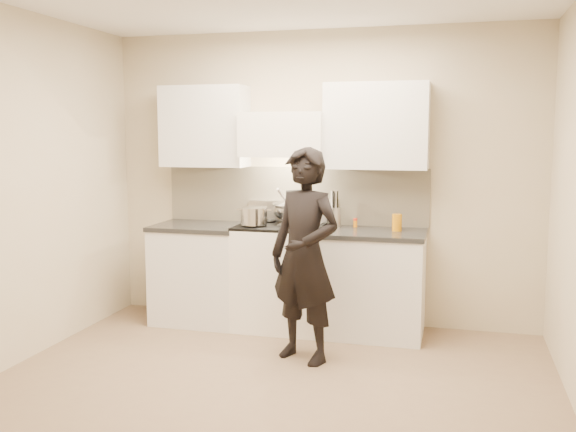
{
  "coord_description": "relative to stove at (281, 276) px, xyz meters",
  "views": [
    {
      "loc": [
        1.23,
        -4.08,
        1.76
      ],
      "look_at": [
        -0.13,
        1.05,
        1.08
      ],
      "focal_mm": 40.0,
      "sensor_mm": 36.0,
      "label": 1
    }
  ],
  "objects": [
    {
      "name": "spice_jar",
      "position": [
        0.65,
        0.19,
        0.49
      ],
      "size": [
        0.04,
        0.04,
        0.08
      ],
      "color": "orange",
      "rests_on": "counter_right"
    },
    {
      "name": "utensil_crock",
      "position": [
        0.46,
        0.18,
        0.55
      ],
      "size": [
        0.12,
        0.12,
        0.33
      ],
      "color": "#BCBCBC",
      "rests_on": "counter_right"
    },
    {
      "name": "counter_right",
      "position": [
        0.83,
        0.0,
        -0.01
      ],
      "size": [
        0.92,
        0.67,
        0.92
      ],
      "color": "white",
      "rests_on": "ground"
    },
    {
      "name": "room_shell",
      "position": [
        0.24,
        -1.05,
        1.12
      ],
      "size": [
        4.04,
        3.54,
        2.7
      ],
      "color": "beige",
      "rests_on": "ground"
    },
    {
      "name": "ground_plane",
      "position": [
        0.3,
        -1.42,
        -0.47
      ],
      "size": [
        4.0,
        4.0,
        0.0
      ],
      "primitive_type": "plane",
      "color": "#806950"
    },
    {
      "name": "person",
      "position": [
        0.41,
        -0.78,
        0.35
      ],
      "size": [
        0.71,
        0.61,
        1.66
      ],
      "primitive_type": "imported",
      "rotation": [
        0.0,
        0.0,
        -0.41
      ],
      "color": "black",
      "rests_on": "ground"
    },
    {
      "name": "oil_glass",
      "position": [
        1.03,
        0.06,
        0.52
      ],
      "size": [
        0.08,
        0.08,
        0.15
      ],
      "color": "#CD7D09",
      "rests_on": "counter_right"
    },
    {
      "name": "wok",
      "position": [
        0.1,
        0.11,
        0.6
      ],
      "size": [
        0.42,
        0.52,
        0.34
      ],
      "color": "#B5B5B7",
      "rests_on": "stove"
    },
    {
      "name": "stove",
      "position": [
        0.0,
        0.0,
        0.0
      ],
      "size": [
        0.76,
        0.65,
        0.96
      ],
      "color": "white",
      "rests_on": "ground"
    },
    {
      "name": "counter_left",
      "position": [
        -0.78,
        0.0,
        -0.01
      ],
      "size": [
        0.82,
        0.67,
        0.92
      ],
      "color": "white",
      "rests_on": "ground"
    },
    {
      "name": "stock_pot",
      "position": [
        -0.2,
        -0.14,
        0.56
      ],
      "size": [
        0.33,
        0.23,
        0.15
      ],
      "color": "#B5B5B7",
      "rests_on": "stove"
    }
  ]
}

